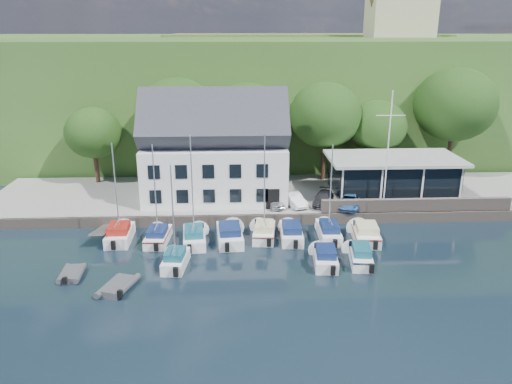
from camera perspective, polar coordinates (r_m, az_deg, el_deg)
ground at (r=36.85m, az=5.76°, el=-10.09°), size 180.00×180.00×0.00m
quay at (r=52.62m, az=3.10°, el=-0.55°), size 60.00×13.00×1.00m
quay_face at (r=46.55m, az=3.88°, el=-3.13°), size 60.00×0.30×1.00m
hillside at (r=94.67m, az=0.52°, el=12.53°), size 160.00×75.00×16.00m
field_patch at (r=102.91m, az=4.95°, el=17.47°), size 50.00×30.00×0.30m
farmhouse at (r=88.36m, az=16.20°, el=19.31°), size 10.40×7.00×8.20m
harbor_building at (r=50.08m, az=-4.71°, el=4.22°), size 14.40×8.20×8.70m
club_pavilion at (r=52.69m, az=15.31°, el=1.74°), size 13.20×7.20×4.10m
seawall at (r=49.31m, az=17.85°, el=-1.39°), size 18.00×0.50×1.20m
gangway at (r=46.04m, az=-16.79°, el=-4.83°), size 1.20×6.00×1.40m
car_silver at (r=48.15m, az=2.19°, el=-0.99°), size 1.80×3.54×1.16m
car_white at (r=48.55m, az=4.30°, el=-0.79°), size 2.57×4.08×1.27m
car_dgrey at (r=49.21m, az=7.70°, el=-0.71°), size 2.86×4.34×1.17m
car_blue at (r=48.73m, az=10.65°, el=-0.96°), size 2.74×4.17×1.33m
flagpole at (r=47.59m, az=14.82°, el=4.47°), size 2.68×0.20×11.19m
tree_0 at (r=57.65m, az=-17.98°, el=5.08°), size 6.11×6.11×8.35m
tree_1 at (r=55.26m, az=-8.91°, el=6.89°), size 8.43×8.43×11.52m
tree_2 at (r=55.95m, az=-0.93°, el=6.89°), size 7.92×7.92×10.83m
tree_3 at (r=56.09m, az=7.83°, el=6.82°), size 8.02×8.02×10.96m
tree_4 at (r=57.73m, az=13.55°, el=5.78°), size 6.54×6.54×8.94m
tree_5 at (r=60.95m, az=21.57°, el=7.32°), size 9.08×9.08×12.41m
boat_r1_0 at (r=43.08m, az=-15.75°, el=0.43°), size 2.27×6.01×9.52m
boat_r1_1 at (r=42.21m, az=-11.43°, el=-0.35°), size 2.31×5.91×8.47m
boat_r1_2 at (r=41.38m, az=-7.28°, el=0.02°), size 2.55×6.51×9.18m
boat_r1_3 at (r=42.85m, az=-3.03°, el=-4.65°), size 2.78×6.92×1.56m
boat_r1_4 at (r=42.08m, az=0.97°, el=0.47°), size 2.61×5.97×9.17m
boat_r1_5 at (r=43.34m, az=4.05°, el=-4.45°), size 2.24×6.41×1.49m
boat_r1_6 at (r=42.69m, az=8.53°, el=0.36°), size 2.08×6.72×8.93m
boat_r1_7 at (r=43.95m, az=12.42°, el=-4.46°), size 2.83×6.29×1.57m
boat_r2_1 at (r=37.38m, az=-9.47°, el=-2.24°), size 2.31×5.31×9.02m
boat_r2_3 at (r=39.21m, az=7.92°, el=-7.17°), size 2.38×5.93×1.44m
boat_r2_4 at (r=39.95m, az=11.85°, el=-6.88°), size 2.45×6.08×1.47m
dinghy_0 at (r=39.48m, az=-20.33°, el=-8.66°), size 1.83×2.89×0.65m
dinghy_1 at (r=36.66m, az=-15.51°, el=-10.22°), size 2.80×3.62×0.74m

